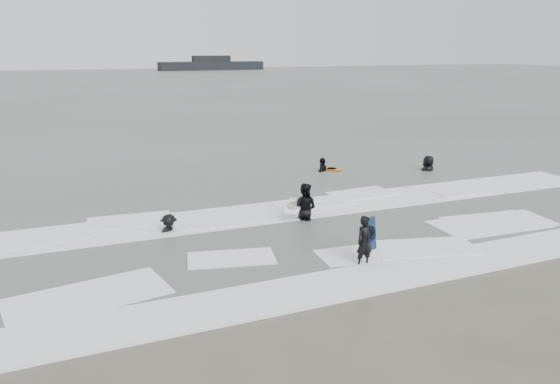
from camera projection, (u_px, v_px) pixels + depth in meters
name	position (u px, v px, depth m)	size (l,w,h in m)	color
ground	(350.00, 273.00, 15.03)	(320.00, 320.00, 0.00)	brown
sea	(99.00, 87.00, 86.44)	(320.00, 320.00, 0.00)	#47544C
surfer_centre	(364.00, 266.00, 15.52)	(0.55, 0.36, 1.50)	black
surfer_wading	(304.00, 220.00, 19.68)	(0.93, 0.73, 1.92)	black
surfer_breaker	(169.00, 234.00, 18.24)	(0.98, 0.56, 1.52)	black
surfer_right_near	(323.00, 172.00, 27.40)	(1.10, 0.46, 1.87)	black
surfer_right_far	(428.00, 171.00, 27.46)	(0.96, 0.62, 1.96)	black
surf_foam	(295.00, 232.00, 18.32)	(30.03, 9.06, 0.09)	white
bodyboards	(329.00, 196.00, 20.93)	(6.13, 11.84, 1.25)	#0D2040
vessel_horizon	(211.00, 65.00, 155.08)	(29.68, 5.30, 4.03)	black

